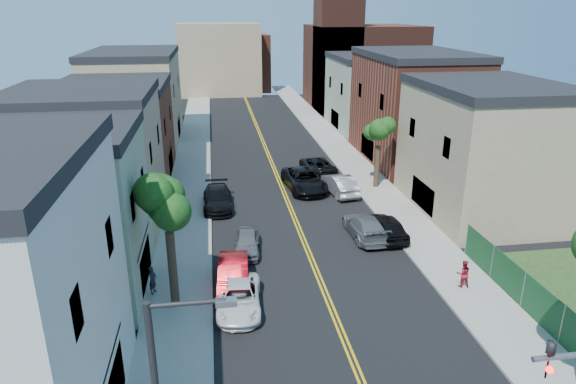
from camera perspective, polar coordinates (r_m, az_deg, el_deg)
name	(u,v)px	position (r m, az deg, el deg)	size (l,w,h in m)	color
sidewalk_left	(191,162)	(51.46, -10.79, 3.36)	(3.20, 100.00, 0.15)	gray
sidewalk_right	(346,155)	(53.12, 6.51, 4.11)	(3.20, 100.00, 0.15)	gray
curb_left	(209,161)	(51.41, -8.84, 3.46)	(0.30, 100.00, 0.15)	gray
curb_right	(329,156)	(52.70, 4.67, 4.05)	(0.30, 100.00, 0.15)	gray
bldg_left_palegrn	(50,221)	(28.63, -25.13, -2.93)	(9.00, 8.00, 8.50)	gray
bldg_left_tan_near	(88,165)	(36.77, -21.50, 2.82)	(9.00, 10.00, 9.00)	#998466
bldg_left_brick	(116,134)	(47.32, -18.68, 6.13)	(9.00, 12.00, 8.00)	brown
bldg_left_tan_far	(136,99)	(60.74, -16.62, 9.94)	(9.00, 16.00, 9.50)	#998466
bldg_right_tan	(485,153)	(39.88, 21.20, 4.13)	(9.00, 12.00, 9.00)	#998466
bldg_right_brick	(413,110)	(52.07, 13.88, 8.91)	(9.00, 14.00, 10.00)	brown
bldg_right_palegrn	(371,95)	(65.17, 9.24, 10.69)	(9.00, 12.00, 8.50)	gray
church	(357,59)	(79.80, 7.73, 14.59)	(16.20, 14.20, 22.60)	#4C2319
backdrop_left	(219,60)	(91.76, -7.70, 14.49)	(14.00, 8.00, 12.00)	#998466
backdrop_center	(241,63)	(95.98, -5.26, 14.22)	(10.00, 8.00, 10.00)	brown
fence_right	(541,306)	(27.53, 26.53, -11.40)	(0.04, 15.00, 1.90)	#143F1E
tree_left_mid	(166,184)	(24.77, -13.53, 0.85)	(5.20, 5.20, 9.29)	#322719
tree_right_far	(380,121)	(42.48, 10.25, 7.82)	(4.40, 4.40, 8.03)	#322719
red_sedan	(233,275)	(28.23, -6.16, -9.18)	(1.63, 4.67, 1.54)	#B10B15
white_pickup	(239,298)	(26.37, -5.48, -11.73)	(2.15, 4.67, 1.30)	white
grey_car_left	(247,243)	(31.99, -4.61, -5.67)	(1.56, 3.89, 1.32)	slate
black_car_left	(217,198)	(39.15, -7.92, -0.72)	(2.14, 5.27, 1.53)	black
grey_car_right	(365,226)	(34.34, 8.63, -3.83)	(2.08, 5.11, 1.48)	slate
black_car_right	(386,226)	(34.50, 10.90, -3.78)	(1.86, 4.61, 1.57)	black
silver_car_right	(340,184)	(41.98, 5.81, 0.87)	(1.70, 4.88, 1.61)	#A5A6AC
dark_car_right_far	(318,165)	(47.01, 3.34, 2.99)	(2.55, 5.53, 1.54)	black
black_suv_lane	(304,180)	(42.70, 1.83, 1.37)	(2.84, 6.16, 1.71)	black
pedestrian_left	(153,280)	(28.20, -14.93, -9.49)	(0.56, 0.37, 1.53)	#222128
pedestrian_right	(463,274)	(29.41, 19.04, -8.63)	(0.75, 0.59, 1.55)	maroon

